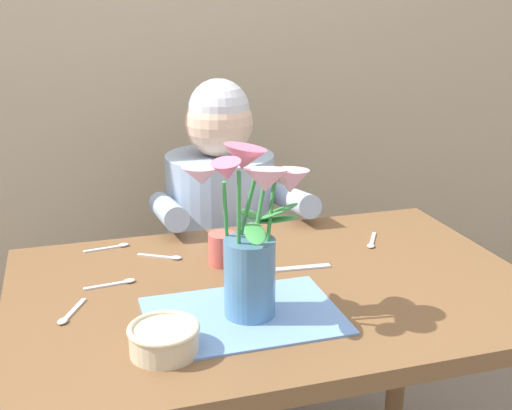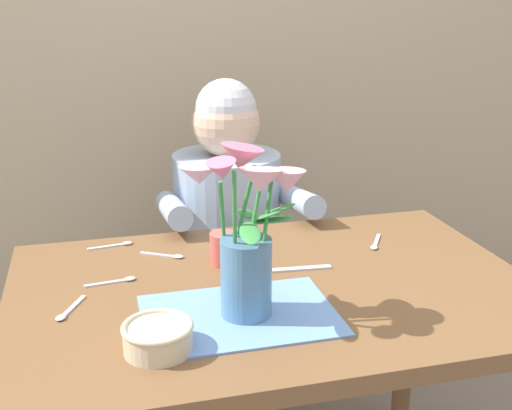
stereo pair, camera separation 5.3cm
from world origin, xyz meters
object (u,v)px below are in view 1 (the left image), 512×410
Objects in this scene: flower_vase at (250,235)px; dinner_knife at (292,269)px; tea_cup at (223,249)px; seated_person at (222,255)px; ceramic_bowl at (164,338)px.

flower_vase reaches higher than dinner_knife.
tea_cup is at bearing 87.68° from flower_vase.
dinner_knife is (0.16, 0.19, -0.18)m from flower_vase.
flower_vase reaches higher than tea_cup.
seated_person reaches higher than flower_vase.
seated_person reaches higher than ceramic_bowl.
ceramic_bowl is at bearing -136.12° from dinner_knife.
dinner_knife is at bearing 49.90° from flower_vase.
ceramic_bowl is 0.43m from tea_cup.
flower_vase is at bearing 26.19° from ceramic_bowl.
seated_person is 8.35× the size of ceramic_bowl.
dinner_knife is at bearing -28.28° from tea_cup.
seated_person is 0.53m from tea_cup.
seated_person reaches higher than dinner_knife.
dinner_knife is at bearing -89.06° from seated_person.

